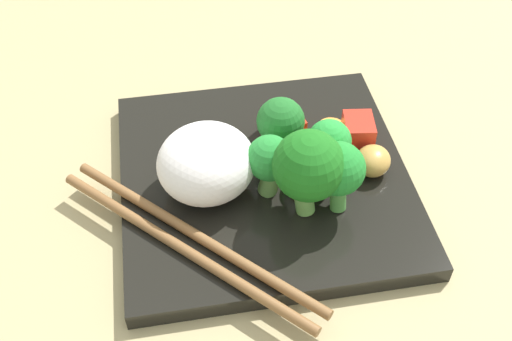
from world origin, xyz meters
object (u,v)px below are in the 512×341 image
chopstick_pair (188,241)px  square_plate (264,180)px  rice_mound (206,163)px  carrot_slice_0 (311,153)px  broccoli_floret_4 (274,160)px

chopstick_pair → square_plate: bearing=87.5°
rice_mound → chopstick_pair: 6.35cm
rice_mound → chopstick_pair: (-2.34, -5.37, -2.45)cm
square_plate → rice_mound: size_ratio=3.02×
carrot_slice_0 → chopstick_pair: 13.59cm
broccoli_floret_4 → chopstick_pair: size_ratio=0.29×
square_plate → rice_mound: (-4.83, -0.67, 3.64)cm
rice_mound → chopstick_pair: rice_mound is taller
square_plate → carrot_slice_0: carrot_slice_0 is taller
carrot_slice_0 → broccoli_floret_4: bearing=-142.6°
rice_mound → chopstick_pair: bearing=-113.6°
rice_mound → broccoli_floret_4: 5.28cm
chopstick_pair → carrot_slice_0: bearing=79.8°
broccoli_floret_4 → carrot_slice_0: (3.99, 3.05, -2.98)cm
carrot_slice_0 → chopstick_pair: (-11.47, -7.28, 0.11)cm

